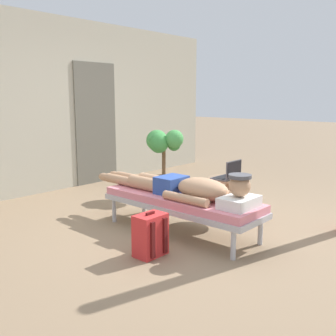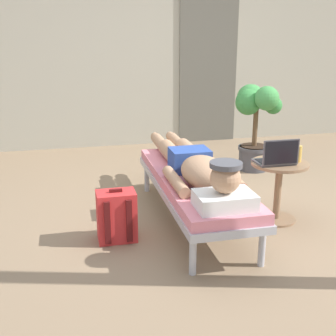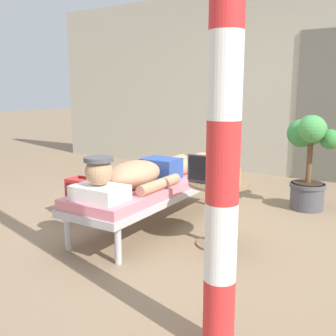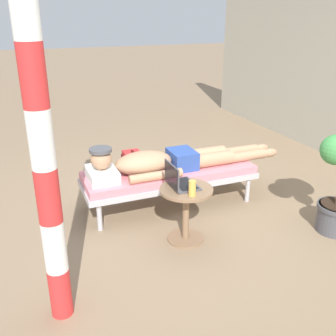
# 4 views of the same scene
# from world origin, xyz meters

# --- Properties ---
(ground_plane) EXTENTS (40.00, 40.00, 0.00)m
(ground_plane) POSITION_xyz_m (0.00, 0.00, 0.00)
(ground_plane) COLOR #8C7256
(lounge_chair) EXTENTS (0.60, 1.86, 0.42)m
(lounge_chair) POSITION_xyz_m (-0.22, -0.07, 0.35)
(lounge_chair) COLOR #B7B7BC
(lounge_chair) RESTS_ON ground
(person_reclining) EXTENTS (0.53, 2.17, 0.33)m
(person_reclining) POSITION_xyz_m (-0.22, -0.12, 0.52)
(person_reclining) COLOR white
(person_reclining) RESTS_ON lounge_chair
(side_table) EXTENTS (0.48, 0.48, 0.52)m
(side_table) POSITION_xyz_m (0.49, -0.20, 0.36)
(side_table) COLOR #8C6B4C
(side_table) RESTS_ON ground
(laptop) EXTENTS (0.31, 0.24, 0.23)m
(laptop) POSITION_xyz_m (0.43, -0.25, 0.58)
(laptop) COLOR #4C4C51
(laptop) RESTS_ON side_table
(drink_glass) EXTENTS (0.06, 0.06, 0.14)m
(drink_glass) POSITION_xyz_m (0.64, -0.21, 0.59)
(drink_glass) COLOR gold
(drink_glass) RESTS_ON side_table
(backpack) EXTENTS (0.30, 0.26, 0.42)m
(backpack) POSITION_xyz_m (-0.90, -0.26, 0.20)
(backpack) COLOR red
(backpack) RESTS_ON ground
(porch_post) EXTENTS (0.15, 0.15, 2.57)m
(porch_post) POSITION_xyz_m (1.04, -1.40, 1.29)
(porch_post) COLOR red
(porch_post) RESTS_ON ground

